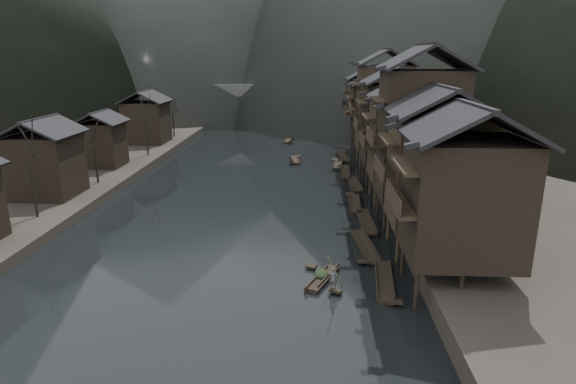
{
  "coord_description": "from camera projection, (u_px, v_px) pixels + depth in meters",
  "views": [
    {
      "loc": [
        7.51,
        -38.1,
        15.61
      ],
      "look_at": [
        5.2,
        7.16,
        2.5
      ],
      "focal_mm": 30.0,
      "sensor_mm": 36.0,
      "label": 1
    }
  ],
  "objects": [
    {
      "name": "left_houses",
      "position": [
        88.0,
        136.0,
        59.99
      ],
      "size": [
        8.1,
        53.2,
        8.73
      ],
      "color": "black",
      "rests_on": "left_bank"
    },
    {
      "name": "stilt_houses",
      "position": [
        396.0,
        112.0,
        56.25
      ],
      "size": [
        9.0,
        67.6,
        16.61
      ],
      "color": "black",
      "rests_on": "ground"
    },
    {
      "name": "midriver_boats",
      "position": [
        291.0,
        148.0,
        80.99
      ],
      "size": [
        3.53,
        23.23,
        0.45
      ],
      "color": "black",
      "rests_on": "water"
    },
    {
      "name": "cargo_heap",
      "position": [
        322.0,
        270.0,
        34.28
      ],
      "size": [
        1.05,
        1.37,
        0.63
      ],
      "primitive_type": "ellipsoid",
      "color": "black",
      "rests_on": "hero_sampan"
    },
    {
      "name": "moored_sampans",
      "position": [
        353.0,
        193.0,
        55.04
      ],
      "size": [
        3.14,
        50.01,
        0.47
      ],
      "color": "black",
      "rests_on": "water"
    },
    {
      "name": "left_bank",
      "position": [
        60.0,
        146.0,
        81.18
      ],
      "size": [
        40.0,
        200.0,
        1.2
      ],
      "primitive_type": "cube",
      "color": "#2D2823",
      "rests_on": "ground"
    },
    {
      "name": "boatman",
      "position": [
        333.0,
        275.0,
        32.45
      ],
      "size": [
        0.66,
        0.53,
        1.57
      ],
      "primitive_type": "imported",
      "rotation": [
        0.0,
        0.0,
        2.83
      ],
      "color": "#5E5D60",
      "rests_on": "hero_sampan"
    },
    {
      "name": "water",
      "position": [
        223.0,
        242.0,
        41.26
      ],
      "size": [
        300.0,
        300.0,
        0.0
      ],
      "primitive_type": "plane",
      "color": "black",
      "rests_on": "ground"
    },
    {
      "name": "right_bank",
      "position": [
        482.0,
        148.0,
        77.67
      ],
      "size": [
        40.0,
        200.0,
        1.8
      ],
      "primitive_type": "cube",
      "color": "#2D2823",
      "rests_on": "ground"
    },
    {
      "name": "hero_sampan",
      "position": [
        323.0,
        278.0,
        34.23
      ],
      "size": [
        2.63,
        4.69,
        0.43
      ],
      "color": "black",
      "rests_on": "water"
    },
    {
      "name": "bare_trees",
      "position": [
        98.0,
        136.0,
        54.91
      ],
      "size": [
        3.84,
        60.1,
        7.69
      ],
      "color": "black",
      "rests_on": "left_bank"
    },
    {
      "name": "stone_bridge",
      "position": [
        280.0,
        101.0,
        108.91
      ],
      "size": [
        40.0,
        6.0,
        9.0
      ],
      "color": "#4C4C4F",
      "rests_on": "ground"
    },
    {
      "name": "bamboo_pole",
      "position": [
        337.0,
        241.0,
        31.75
      ],
      "size": [
        1.35,
        2.02,
        3.39
      ],
      "primitive_type": "cylinder",
      "rotation": [
        0.61,
        0.0,
        -0.58
      ],
      "color": "#8C7A51",
      "rests_on": "boatman"
    }
  ]
}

